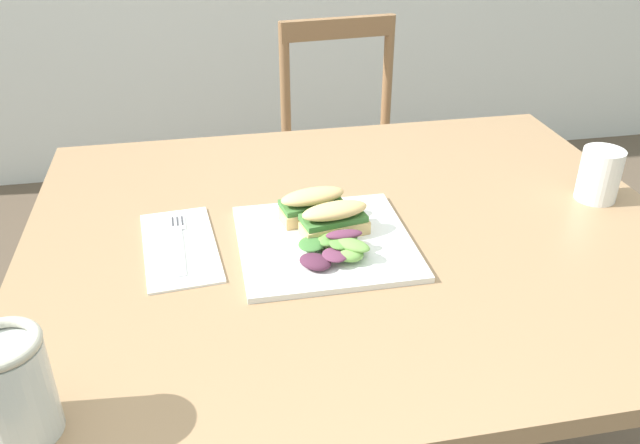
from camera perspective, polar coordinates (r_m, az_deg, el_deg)
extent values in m
cube|color=#997551|center=(1.11, 3.16, -1.25)|extent=(1.11, 0.93, 0.03)
cube|color=#2D2D33|center=(1.64, -17.61, -7.02)|extent=(0.07, 0.07, 0.71)
cube|color=#2D2D33|center=(1.77, 15.15, -3.49)|extent=(0.07, 0.07, 0.71)
cylinder|color=#8E6642|center=(1.93, -0.23, -4.31)|extent=(0.03, 0.03, 0.43)
cylinder|color=#8E6642|center=(2.04, 8.98, -2.73)|extent=(0.03, 0.03, 0.43)
cylinder|color=#8E6642|center=(2.21, -2.72, 0.41)|extent=(0.03, 0.03, 0.43)
cylinder|color=#8E6642|center=(2.31, 5.49, 1.59)|extent=(0.03, 0.03, 0.43)
cube|color=#8E6642|center=(2.01, 3.05, 4.43)|extent=(0.44, 0.44, 0.02)
cylinder|color=#8E6642|center=(2.04, -3.09, 11.51)|extent=(0.03, 0.03, 0.42)
cylinder|color=#8E6642|center=(2.14, 5.97, 12.27)|extent=(0.03, 0.03, 0.42)
cube|color=#8E6642|center=(2.04, 1.61, 16.76)|extent=(0.36, 0.07, 0.06)
cube|color=white|center=(1.05, 0.42, -1.76)|extent=(0.28, 0.28, 0.01)
cube|color=#DBB270|center=(1.06, 1.30, -0.55)|extent=(0.12, 0.06, 0.02)
cube|color=#3D7033|center=(1.06, 1.18, 0.35)|extent=(0.11, 0.07, 0.01)
ellipsoid|color=#DBB270|center=(1.04, 1.32, 1.02)|extent=(0.12, 0.07, 0.02)
cube|color=#DBB270|center=(1.10, -0.63, 0.77)|extent=(0.12, 0.06, 0.02)
cube|color=#3D7033|center=(1.10, -0.75, 1.64)|extent=(0.11, 0.07, 0.01)
ellipsoid|color=#DBB270|center=(1.09, -0.64, 2.29)|extent=(0.12, 0.07, 0.02)
ellipsoid|color=#84A84C|center=(1.04, 1.51, -1.69)|extent=(0.07, 0.07, 0.01)
ellipsoid|color=#602D47|center=(0.98, 1.33, -2.92)|extent=(0.05, 0.05, 0.01)
ellipsoid|color=#4C2338|center=(0.98, -0.43, -3.53)|extent=(0.06, 0.06, 0.02)
ellipsoid|color=#6B9E47|center=(1.01, 3.02, -2.24)|extent=(0.06, 0.06, 0.01)
ellipsoid|color=#6B9E47|center=(1.03, 0.48, -1.56)|extent=(0.05, 0.05, 0.01)
ellipsoid|color=#602D47|center=(1.01, 2.14, -1.10)|extent=(0.06, 0.02, 0.01)
ellipsoid|color=#3D7033|center=(1.02, -0.71, -1.94)|extent=(0.06, 0.06, 0.01)
ellipsoid|color=#518438|center=(1.07, 2.49, -0.44)|extent=(0.05, 0.06, 0.02)
ellipsoid|color=#518438|center=(1.01, 1.32, -1.55)|extent=(0.06, 0.05, 0.01)
ellipsoid|color=#6B9E47|center=(0.99, 2.78, -2.01)|extent=(0.07, 0.06, 0.01)
ellipsoid|color=#84A84C|center=(1.04, 0.41, -0.93)|extent=(0.05, 0.04, 0.01)
ellipsoid|color=#6B9E47|center=(0.99, 2.69, -2.94)|extent=(0.05, 0.04, 0.02)
ellipsoid|color=#518438|center=(1.01, 2.07, -1.53)|extent=(0.07, 0.08, 0.01)
cube|color=white|center=(1.07, -12.28, -2.13)|extent=(0.14, 0.25, 0.00)
cube|color=silver|center=(1.05, -12.24, -2.60)|extent=(0.02, 0.14, 0.00)
cube|color=silver|center=(1.13, -12.47, -0.16)|extent=(0.03, 0.05, 0.00)
cube|color=#38383D|center=(1.14, -12.10, 0.14)|extent=(0.00, 0.03, 0.00)
cube|color=#38383D|center=(1.14, -12.50, 0.10)|extent=(0.00, 0.03, 0.00)
cube|color=#38383D|center=(1.14, -12.90, 0.05)|extent=(0.00, 0.03, 0.00)
cylinder|color=#C67528|center=(0.79, -25.27, -14.04)|extent=(0.08, 0.08, 0.09)
cylinder|color=silver|center=(0.78, -25.46, -13.41)|extent=(0.08, 0.08, 0.12)
cylinder|color=white|center=(1.28, 23.47, 3.85)|extent=(0.07, 0.07, 0.10)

